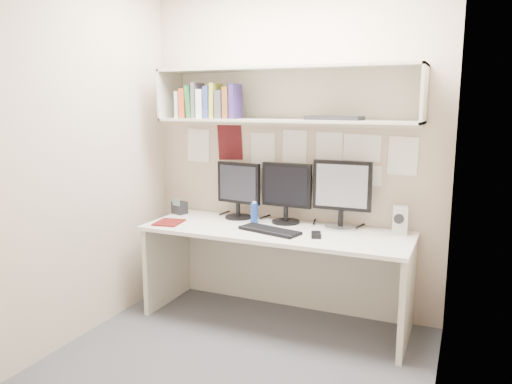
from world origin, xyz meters
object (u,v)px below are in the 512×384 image
at_px(maroon_notebook, 169,222).
at_px(desk_phone, 179,208).
at_px(monitor_left, 238,188).
at_px(desk, 276,275).
at_px(keyboard, 270,230).
at_px(monitor_center, 286,191).
at_px(monitor_right, 342,192).
at_px(speaker, 400,220).

distance_m(maroon_notebook, desk_phone, 0.34).
bearing_deg(monitor_left, desk, -19.43).
relative_size(monitor_left, desk_phone, 3.30).
bearing_deg(maroon_notebook, keyboard, -3.66).
relative_size(monitor_center, maroon_notebook, 2.01).
bearing_deg(monitor_left, monitor_right, 8.46).
bearing_deg(desk_phone, keyboard, 3.58).
distance_m(desk, monitor_left, 0.77).
xyz_separation_m(monitor_left, monitor_right, (0.85, -0.00, 0.03)).
height_order(monitor_center, maroon_notebook, monitor_center).
xyz_separation_m(monitor_left, speaker, (1.28, 0.00, -0.15)).
height_order(monitor_center, monitor_right, monitor_right).
bearing_deg(monitor_left, monitor_center, 8.46).
bearing_deg(speaker, desk, -175.72).
distance_m(monitor_left, monitor_center, 0.41).
xyz_separation_m(desk, monitor_center, (0.00, 0.22, 0.62)).
bearing_deg(monitor_center, desk_phone, -173.35).
distance_m(speaker, maroon_notebook, 1.75).
bearing_deg(speaker, monitor_center, 170.07).
distance_m(monitor_left, desk_phone, 0.56).
bearing_deg(desk_phone, desk, 9.74).
xyz_separation_m(monitor_center, maroon_notebook, (-0.84, -0.39, -0.25)).
height_order(keyboard, desk_phone, desk_phone).
relative_size(desk, monitor_right, 3.92).
distance_m(monitor_center, keyboard, 0.40).
height_order(monitor_left, monitor_center, monitor_center).
bearing_deg(speaker, monitor_left, 170.07).
distance_m(desk, monitor_center, 0.66).
height_order(desk, speaker, speaker).
height_order(speaker, maroon_notebook, speaker).
bearing_deg(desk_phone, maroon_notebook, -53.02).
height_order(desk, desk_phone, desk_phone).
xyz_separation_m(desk, monitor_left, (-0.41, 0.22, 0.61)).
xyz_separation_m(monitor_center, speaker, (0.87, 0.00, -0.15)).
xyz_separation_m(monitor_left, keyboard, (0.40, -0.32, -0.24)).
xyz_separation_m(monitor_left, desk_phone, (-0.53, -0.06, -0.20)).
height_order(monitor_center, desk_phone, monitor_center).
distance_m(monitor_right, desk_phone, 1.40).
bearing_deg(desk, monitor_right, 26.59).
xyz_separation_m(monitor_center, desk_phone, (-0.94, -0.06, -0.20)).
height_order(monitor_right, speaker, monitor_right).
bearing_deg(monitor_center, speaker, 2.80).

